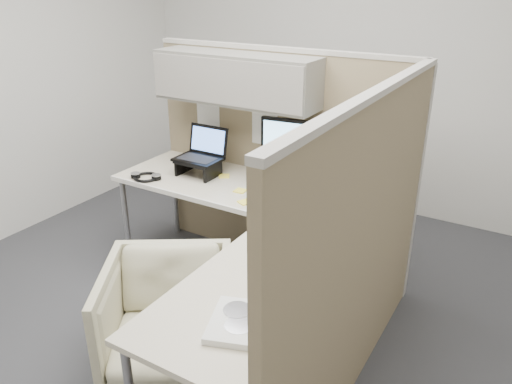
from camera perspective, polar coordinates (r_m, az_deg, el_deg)
The scene contains 19 objects.
ground at distance 3.36m, azimuth -3.78°, elevation -14.58°, with size 4.50×4.50×0.00m, color #313236.
partition_back at distance 3.59m, azimuth 0.40°, elevation 7.83°, with size 2.00×0.36×1.63m.
partition_right at distance 2.51m, azimuth 12.13°, elevation -6.87°, with size 0.07×2.03×1.63m.
desk at distance 3.02m, azimuth -0.81°, elevation -3.74°, with size 2.00×1.98×0.73m.
office_chair at distance 2.88m, azimuth -10.00°, elevation -13.38°, with size 0.69×0.64×0.71m, color #BBB794.
monitor_left at distance 3.38m, azimuth 4.12°, elevation 5.13°, with size 0.44×0.20×0.47m.
monitor_right at distance 3.05m, azimuth 11.29°, elevation 2.66°, with size 0.34×0.33×0.47m.
laptop_station at distance 3.64m, azimuth -6.36°, elevation 3.98°, with size 0.32×0.28×0.34m.
keyboard at distance 3.08m, azimuth 2.63°, elevation -1.99°, with size 0.47×0.16×0.02m, color black.
mouse at distance 2.99m, azimuth 6.71°, elevation -2.90°, with size 0.08×0.05×0.03m, color black.
travel_mug at distance 3.29m, azimuth 7.80°, elevation 1.04°, with size 0.09×0.09×0.19m.
soda_can_green at distance 2.89m, azimuth 10.29°, elevation -3.14°, with size 0.07×0.07×0.12m, color black.
soda_can_silver at distance 3.07m, azimuth 10.28°, elevation -1.51°, with size 0.07×0.07×0.12m, color silver.
sticky_note_c at distance 3.62m, azimuth -3.66°, elevation 1.84°, with size 0.08×0.08×0.01m, color #FEE643.
sticky_note_d at distance 3.37m, azimuth -1.81°, elevation 0.15°, with size 0.08×0.08×0.01m, color #FEE643.
sticky_note_b at distance 3.20m, azimuth -1.29°, elevation -1.16°, with size 0.08×0.08×0.01m, color #FEE643.
headphones at distance 3.66m, azimuth -12.46°, elevation 1.70°, with size 0.23×0.23×0.03m.
paper_stack at distance 2.14m, azimuth -1.99°, elevation -14.64°, with size 0.32×0.36×0.03m.
desk_clock at distance 2.49m, azimuth 4.95°, elevation -8.07°, with size 0.07×0.08×0.08m.
Camera 1 is at (1.54, -2.16, 2.06)m, focal length 35.00 mm.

